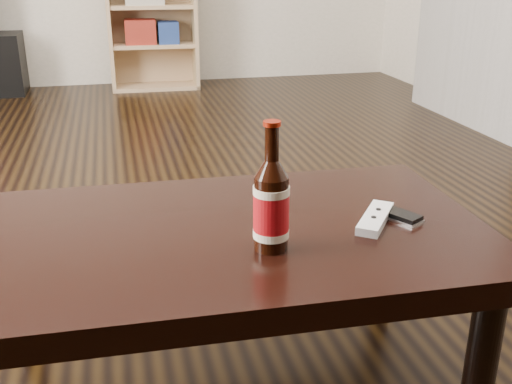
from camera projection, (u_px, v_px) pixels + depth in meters
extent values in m
cube|color=black|center=(92.00, 239.00, 2.18)|extent=(5.00, 6.00, 0.01)
cube|color=tan|center=(108.00, 7.00, 4.47)|extent=(0.04, 0.31, 1.24)
cube|color=tan|center=(194.00, 6.00, 4.59)|extent=(0.04, 0.31, 1.24)
cube|color=tan|center=(156.00, 86.00, 4.75)|extent=(0.68, 0.33, 0.03)
cube|color=tan|center=(151.00, 5.00, 4.66)|extent=(0.67, 0.05, 1.24)
cube|color=tan|center=(154.00, 45.00, 4.63)|extent=(0.62, 0.30, 0.03)
cube|color=tan|center=(151.00, 6.00, 4.53)|extent=(0.62, 0.30, 0.03)
cube|color=maroon|center=(140.00, 32.00, 4.56)|extent=(0.24, 0.20, 0.18)
cube|color=navy|center=(168.00, 32.00, 4.60)|extent=(0.16, 0.20, 0.16)
cube|color=black|center=(226.00, 240.00, 1.27)|extent=(1.13, 0.68, 0.06)
cylinder|color=black|center=(481.00, 364.00, 1.21)|extent=(0.07, 0.07, 0.36)
cylinder|color=black|center=(21.00, 290.00, 1.48)|extent=(0.07, 0.07, 0.36)
cylinder|color=black|center=(384.00, 254.00, 1.66)|extent=(0.07, 0.07, 0.36)
cylinder|color=black|center=(271.00, 213.00, 1.15)|extent=(0.07, 0.07, 0.15)
cylinder|color=maroon|center=(271.00, 212.00, 1.15)|extent=(0.07, 0.07, 0.09)
cylinder|color=beige|center=(271.00, 190.00, 1.13)|extent=(0.08, 0.08, 0.02)
cylinder|color=beige|center=(271.00, 233.00, 1.17)|extent=(0.08, 0.08, 0.02)
cone|color=black|center=(272.00, 169.00, 1.12)|extent=(0.07, 0.07, 0.03)
cylinder|color=black|center=(272.00, 143.00, 1.10)|extent=(0.03, 0.03, 0.07)
cylinder|color=maroon|center=(272.00, 123.00, 1.09)|extent=(0.04, 0.04, 0.01)
cube|color=silver|center=(401.00, 218.00, 1.31)|extent=(0.08, 0.10, 0.01)
cube|color=black|center=(401.00, 215.00, 1.31)|extent=(0.08, 0.10, 0.01)
cylinder|color=silver|center=(411.00, 217.00, 1.29)|extent=(0.02, 0.02, 0.00)
cube|color=silver|center=(375.00, 218.00, 1.29)|extent=(0.14, 0.16, 0.02)
cylinder|color=black|center=(378.00, 209.00, 1.31)|extent=(0.02, 0.02, 0.00)
cylinder|color=black|center=(374.00, 217.00, 1.27)|extent=(0.02, 0.02, 0.00)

